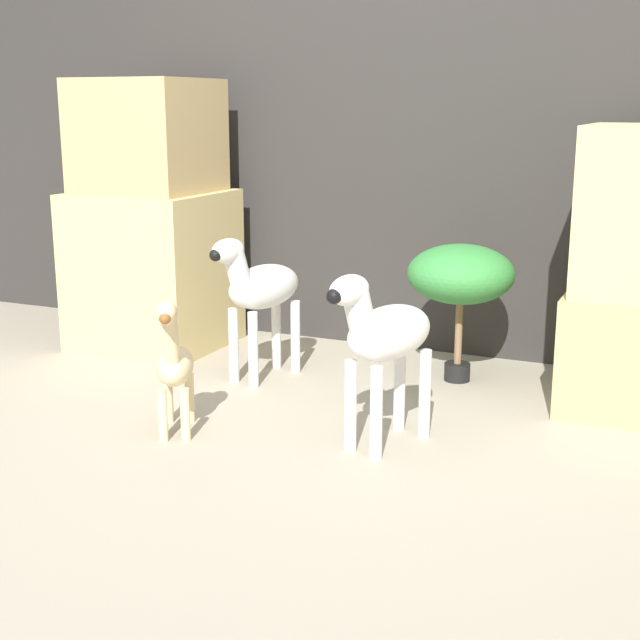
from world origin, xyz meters
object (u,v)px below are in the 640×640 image
Objects in this scene: zebra_left at (259,289)px; giraffe_figurine at (174,363)px; potted_palm_front at (461,276)px; zebra_right at (384,336)px.

zebra_left is 1.21× the size of giraffe_figurine.
potted_palm_front is (0.78, 1.07, 0.20)m from giraffe_figurine.
giraffe_figurine is (0.03, -0.74, -0.13)m from zebra_left.
giraffe_figurine is (-0.74, -0.20, -0.13)m from zebra_right.
zebra_right reaches higher than giraffe_figurine.
potted_palm_front is at bearing 22.14° from zebra_left.
zebra_right is 1.21× the size of giraffe_figurine.
zebra_left is at bearing 145.10° from zebra_right.
zebra_right is 0.87m from potted_palm_front.
zebra_right is 1.00× the size of zebra_left.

